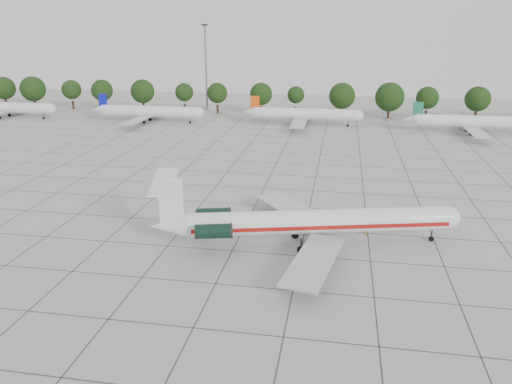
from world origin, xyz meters
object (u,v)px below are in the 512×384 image
bg_airliner_b (149,112)px  floodlight_mast (206,62)px  ground_crew (366,228)px  bg_airliner_a (6,108)px  bg_airliner_c (304,114)px  bg_airliner_d (474,122)px  main_airliner (303,222)px

bg_airliner_b → floodlight_mast: size_ratio=1.11×
ground_crew → bg_airliner_a: size_ratio=0.07×
bg_airliner_c → bg_airliner_d: 41.46m
bg_airliner_a → bg_airliner_b: same height
main_airliner → floodlight_mast: bearing=97.1°
bg_airliner_d → ground_crew: bearing=-112.5°
main_airliner → ground_crew: (7.69, 4.60, -2.14)m
floodlight_mast → bg_airliner_a: bearing=-154.5°
ground_crew → bg_airliner_c: bg_airliner_c is taller
bg_airliner_a → bg_airliner_b: (42.67, 0.50, 0.00)m
bg_airliner_a → bg_airliner_b: size_ratio=1.00×
bg_airliner_c → floodlight_mast: 40.29m
bg_airliner_a → bg_airliner_d: bearing=-0.1°
bg_airliner_a → main_airliner: bearing=-38.6°
main_airliner → ground_crew: size_ratio=19.30×
bg_airliner_a → bg_airliner_c: bearing=2.4°
floodlight_mast → bg_airliner_d: bearing=-19.0°
main_airliner → bg_airliner_b: 86.81m
bg_airliner_a → floodlight_mast: 58.97m
ground_crew → bg_airliner_b: (-55.26, 68.02, 1.96)m
ground_crew → bg_airliner_b: bearing=-83.6°
main_airliner → ground_crew: main_airliner is taller
bg_airliner_c → bg_airliner_d: same height
bg_airliner_b → floodlight_mast: 28.60m
bg_airliner_d → floodlight_mast: floodlight_mast is taller
bg_airliner_b → bg_airliner_d: size_ratio=1.00×
main_airliner → bg_airliner_c: (-5.81, 75.70, -0.18)m
bg_airliner_c → bg_airliner_a: bearing=-177.6°
floodlight_mast → main_airliner: bearing=-68.6°
ground_crew → bg_airliner_a: (-97.93, 67.51, 1.96)m
ground_crew → bg_airliner_a: bearing=-67.2°
bg_airliner_d → floodlight_mast: size_ratio=1.11×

